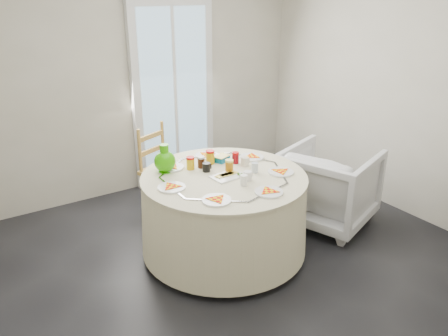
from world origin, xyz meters
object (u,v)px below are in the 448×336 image
table (224,214)px  wooden_chair (165,168)px  green_pitcher (165,156)px  armchair (328,185)px

table → wooden_chair: 1.02m
table → green_pitcher: bearing=136.8°
table → wooden_chair: size_ratio=1.56×
armchair → green_pitcher: bearing=54.6°
armchair → green_pitcher: green_pitcher is taller
table → green_pitcher: green_pitcher is taller
armchair → green_pitcher: size_ratio=3.57×
wooden_chair → armchair: 1.65m
table → armchair: size_ratio=1.69×
green_pitcher → armchair: bearing=-0.1°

